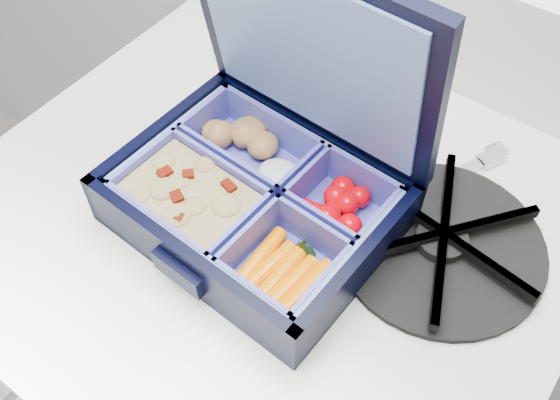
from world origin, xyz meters
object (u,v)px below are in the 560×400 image
Objects in this scene: stove at (283,367)px; burner_grate at (442,238)px; bento_box at (255,202)px; fork at (426,186)px.

stove is 0.49m from burner_grate.
bento_box is (-0.00, -0.04, 0.47)m from stove.
fork is (0.12, 0.13, -0.03)m from bento_box.
stove is 5.07× the size of fork.
burner_grate is 1.14× the size of fork.
burner_grate is 0.07m from fork.
bento_box reaches higher than burner_grate.
bento_box is 0.18m from fork.
burner_grate reaches higher than stove.
stove is at bearing -167.49° from burner_grate.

